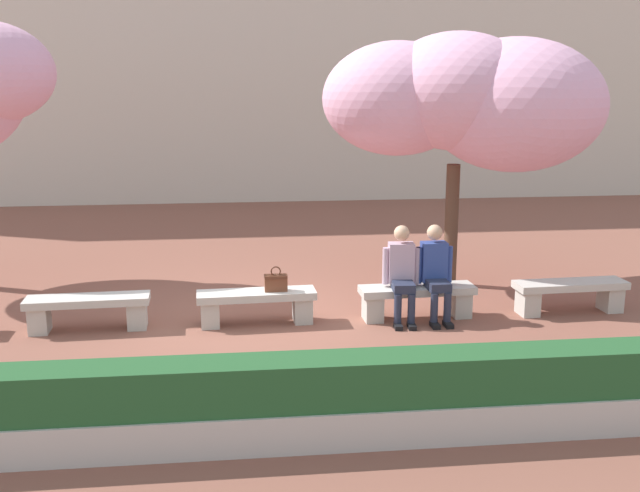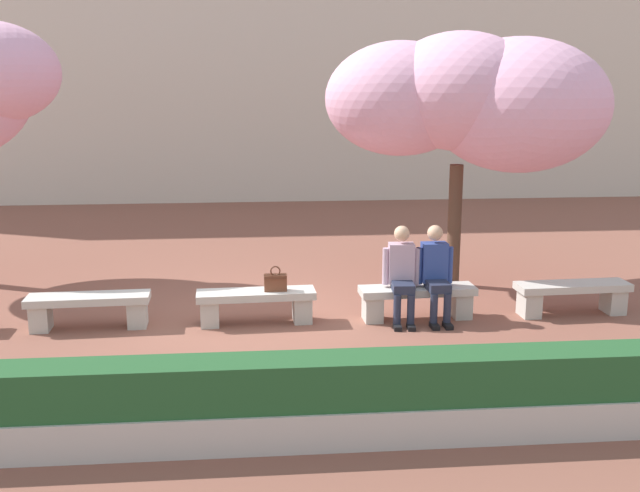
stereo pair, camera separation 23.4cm
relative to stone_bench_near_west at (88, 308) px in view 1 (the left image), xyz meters
The scene contains 11 objects.
ground_plane 2.20m from the stone_bench_near_west, ahead, with size 100.00×100.00×0.00m, color brown.
building_facade 13.20m from the stone_bench_near_west, 79.76° to the left, with size 28.00×4.00×10.26m, color beige.
stone_bench_near_west is the anchor object (origin of this frame).
stone_bench_center 2.18m from the stone_bench_near_west, ahead, with size 1.59×0.49×0.45m.
stone_bench_near_east 4.37m from the stone_bench_near_west, ahead, with size 1.59×0.49×0.45m.
stone_bench_east_end 6.55m from the stone_bench_near_west, ahead, with size 1.59×0.49×0.45m.
person_seated_left 4.15m from the stone_bench_near_west, ahead, with size 0.51×0.70×1.29m.
person_seated_right 4.61m from the stone_bench_near_west, ahead, with size 0.51×0.69×1.29m.
handbag 2.46m from the stone_bench_near_west, ahead, with size 0.30×0.15×0.34m.
cherry_tree_main 6.25m from the stone_bench_near_west, 16.51° to the left, with size 4.19×2.98×3.90m.
planter_hedge_foreground 4.04m from the stone_bench_near_west, 57.26° to the right, with size 12.94×0.50×0.80m.
Camera 1 is at (-0.24, -9.58, 3.21)m, focal length 42.00 mm.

